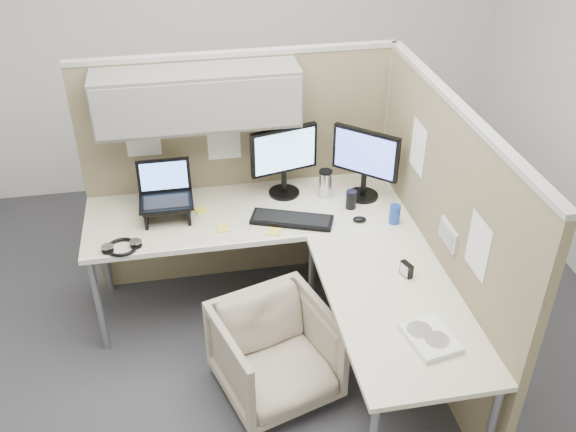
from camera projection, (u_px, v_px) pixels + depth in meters
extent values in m
plane|color=#323337|center=(280.00, 354.00, 3.97)|extent=(4.50, 4.50, 0.00)
cube|color=#867A58|center=(241.00, 173.00, 4.26)|extent=(2.00, 0.05, 1.60)
cube|color=#A8A399|center=(235.00, 53.00, 3.81)|extent=(2.00, 0.06, 0.03)
cube|color=slate|center=(197.00, 97.00, 3.76)|extent=(1.20, 0.34, 0.34)
cube|color=gray|center=(199.00, 109.00, 3.61)|extent=(1.18, 0.01, 0.30)
plane|color=white|center=(142.00, 134.00, 3.95)|extent=(0.26, 0.00, 0.26)
plane|color=white|center=(224.00, 138.00, 4.07)|extent=(0.26, 0.00, 0.26)
cube|color=#867A58|center=(440.00, 243.00, 3.59)|extent=(0.05, 2.00, 1.60)
cube|color=#A8A399|center=(461.00, 108.00, 3.14)|extent=(0.06, 2.00, 0.03)
cube|color=#A8A399|center=(385.00, 160.00, 4.41)|extent=(0.06, 0.06, 1.60)
cube|color=silver|center=(449.00, 235.00, 3.37)|extent=(0.02, 0.20, 0.12)
cube|color=gray|center=(447.00, 235.00, 3.37)|extent=(0.00, 0.16, 0.09)
plane|color=white|center=(418.00, 147.00, 3.70)|extent=(0.00, 0.26, 0.26)
plane|color=white|center=(478.00, 246.00, 3.05)|extent=(0.00, 0.26, 0.26)
cube|color=beige|center=(248.00, 213.00, 4.01)|extent=(2.00, 0.68, 0.03)
cube|color=beige|center=(396.00, 303.00, 3.29)|extent=(0.68, 1.30, 0.03)
cube|color=white|center=(256.00, 243.00, 3.73)|extent=(2.00, 0.02, 0.03)
cylinder|color=gray|center=(99.00, 305.00, 3.83)|extent=(0.04, 0.04, 0.70)
cylinder|color=gray|center=(104.00, 249.00, 4.30)|extent=(0.04, 0.04, 0.70)
cylinder|color=gray|center=(311.00, 280.00, 4.02)|extent=(0.04, 0.04, 0.70)
imported|color=#B4A98F|center=(276.00, 350.00, 3.57)|extent=(0.75, 0.72, 0.62)
cylinder|color=black|center=(284.00, 192.00, 4.17)|extent=(0.20, 0.20, 0.02)
cylinder|color=black|center=(284.00, 181.00, 4.12)|extent=(0.04, 0.04, 0.15)
cube|color=black|center=(284.00, 150.00, 4.00)|extent=(0.44, 0.14, 0.30)
cube|color=#8FCBF7|center=(285.00, 152.00, 3.98)|extent=(0.39, 0.10, 0.26)
cylinder|color=black|center=(363.00, 195.00, 4.14)|extent=(0.20, 0.20, 0.02)
cylinder|color=black|center=(363.00, 184.00, 4.09)|extent=(0.04, 0.04, 0.15)
cube|color=black|center=(366.00, 153.00, 3.97)|extent=(0.35, 0.32, 0.30)
cube|color=#596DF3|center=(364.00, 154.00, 3.95)|extent=(0.30, 0.27, 0.26)
cube|color=black|center=(166.00, 204.00, 3.86)|extent=(0.28, 0.23, 0.01)
cube|color=black|center=(146.00, 213.00, 3.87)|extent=(0.02, 0.21, 0.11)
cube|color=black|center=(188.00, 209.00, 3.91)|extent=(0.02, 0.21, 0.11)
cube|color=black|center=(166.00, 202.00, 3.85)|extent=(0.32, 0.23, 0.02)
cube|color=black|center=(164.00, 175.00, 3.90)|extent=(0.32, 0.05, 0.21)
cube|color=#598CF2|center=(164.00, 176.00, 3.90)|extent=(0.28, 0.04, 0.17)
cube|color=black|center=(292.00, 220.00, 3.89)|extent=(0.52, 0.33, 0.02)
ellipsoid|color=black|center=(360.00, 219.00, 3.89)|extent=(0.09, 0.07, 0.03)
cylinder|color=silver|center=(325.00, 184.00, 4.10)|extent=(0.08, 0.08, 0.17)
cylinder|color=black|center=(326.00, 172.00, 4.05)|extent=(0.09, 0.09, 0.01)
cylinder|color=#1E3FA5|center=(395.00, 214.00, 3.85)|extent=(0.07, 0.07, 0.12)
cylinder|color=black|center=(351.00, 200.00, 3.99)|extent=(0.07, 0.07, 0.12)
cube|color=yellow|center=(274.00, 232.00, 3.80)|extent=(0.10, 0.10, 0.01)
cube|color=yellow|center=(201.00, 211.00, 3.99)|extent=(0.10, 0.10, 0.01)
cube|color=yellow|center=(223.00, 229.00, 3.82)|extent=(0.08, 0.08, 0.01)
torus|color=black|center=(122.00, 247.00, 3.65)|extent=(0.20, 0.20, 0.02)
cylinder|color=black|center=(108.00, 249.00, 3.63)|extent=(0.07, 0.07, 0.03)
cylinder|color=black|center=(136.00, 244.00, 3.67)|extent=(0.07, 0.07, 0.03)
cube|color=white|center=(430.00, 338.00, 3.03)|extent=(0.25, 0.30, 0.03)
cylinder|color=silver|center=(437.00, 339.00, 3.00)|extent=(0.12, 0.12, 0.00)
cylinder|color=silver|center=(419.00, 329.00, 3.06)|extent=(0.12, 0.12, 0.00)
cube|color=black|center=(407.00, 269.00, 3.44)|extent=(0.06, 0.09, 0.08)
cube|color=white|center=(404.00, 270.00, 3.43)|extent=(0.02, 0.06, 0.06)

